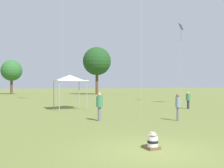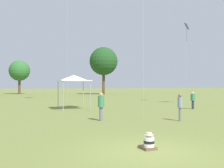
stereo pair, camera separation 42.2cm
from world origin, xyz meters
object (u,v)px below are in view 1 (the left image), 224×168
distant_tree_1 (97,61)px  canopy_tent (70,78)px  person_standing_2 (188,99)px  person_standing_3 (178,104)px  seated_toddler (152,142)px  kite_1 (181,30)px  person_standing_0 (99,104)px  distant_tree_2 (12,71)px

distant_tree_1 → canopy_tent: bearing=-108.8°
person_standing_2 → canopy_tent: bearing=-147.4°
person_standing_2 → person_standing_3: bearing=-81.5°
person_standing_3 → person_standing_2: bearing=60.9°
seated_toddler → distant_tree_1: distant_tree_1 is taller
seated_toddler → kite_1: size_ratio=0.06×
person_standing_3 → distant_tree_1: distant_tree_1 is taller
person_standing_0 → person_standing_3: size_ratio=1.03×
seated_toddler → distant_tree_2: 57.31m
distant_tree_1 → distant_tree_2: (-18.32, 7.79, -1.99)m
distant_tree_1 → person_standing_3: bearing=-98.4°
seated_toddler → kite_1: bearing=46.8°
person_standing_3 → kite_1: bearing=65.8°
person_standing_0 → distant_tree_1: size_ratio=0.16×
person_standing_3 → distant_tree_2: bearing=112.7°
seated_toddler → person_standing_0: 7.33m
person_standing_2 → distant_tree_2: distant_tree_2 is taller
distant_tree_1 → seated_toddler: bearing=-102.7°
kite_1 → distant_tree_2: size_ratio=1.22×
seated_toddler → person_standing_0: person_standing_0 is taller
person_standing_3 → distant_tree_1: (6.34, 42.97, 6.45)m
canopy_tent → person_standing_3: bearing=-61.2°
person_standing_2 → distant_tree_2: size_ratio=0.20×
person_standing_2 → distant_tree_1: size_ratio=0.15×
distant_tree_2 → seated_toddler: bearing=-82.7°
person_standing_2 → kite_1: (3.92, 7.19, 8.01)m
distant_tree_2 → kite_1: bearing=-60.2°
person_standing_0 → distant_tree_1: 43.41m
distant_tree_1 → distant_tree_2: bearing=157.0°
seated_toddler → kite_1: kite_1 is taller
seated_toddler → canopy_tent: size_ratio=0.20×
person_standing_3 → distant_tree_2: size_ratio=0.21×
kite_1 → distant_tree_1: 29.32m
person_standing_0 → canopy_tent: 8.08m
canopy_tent → seated_toddler: bearing=-88.5°
person_standing_2 → person_standing_3: (-5.29, -6.63, 0.11)m
person_standing_0 → distant_tree_1: distant_tree_1 is taller
distant_tree_1 → distant_tree_2: distant_tree_1 is taller
canopy_tent → distant_tree_1: size_ratio=0.29×
person_standing_2 → distant_tree_1: distant_tree_1 is taller
seated_toddler → person_standing_2: size_ratio=0.39×
person_standing_3 → canopy_tent: 10.76m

